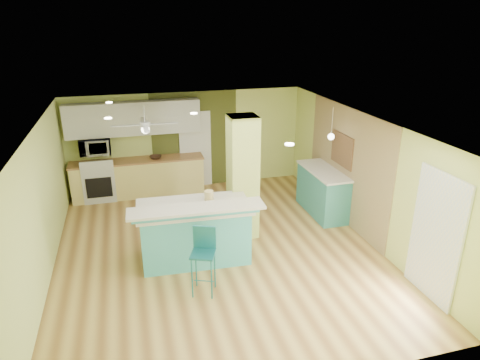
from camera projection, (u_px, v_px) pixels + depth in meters
name	position (u px, v px, depth m)	size (l,w,h in m)	color
floor	(217.00, 250.00, 8.33)	(6.00, 7.00, 0.01)	brown
ceiling	(215.00, 123.00, 7.43)	(6.00, 7.00, 0.01)	white
wall_back	(187.00, 140.00, 11.04)	(6.00, 0.01, 2.50)	#CEDE77
wall_front	(284.00, 306.00, 4.72)	(6.00, 0.01, 2.50)	#CEDE77
wall_left	(40.00, 208.00, 7.14)	(0.01, 7.00, 2.50)	#CEDE77
wall_right	(362.00, 175.00, 8.62)	(0.01, 7.00, 2.50)	#CEDE77
wood_panel	(346.00, 166.00, 9.16)	(0.02, 3.40, 2.50)	#8C7350
olive_accent	(195.00, 140.00, 11.07)	(2.20, 0.02, 2.50)	#484E1F
interior_door	(195.00, 150.00, 11.14)	(0.82, 0.05, 2.00)	white
french_door	(436.00, 237.00, 6.61)	(0.04, 1.08, 2.10)	white
column	(243.00, 178.00, 8.49)	(0.55, 0.55, 2.50)	#AFC059
kitchen_run	(139.00, 177.00, 10.72)	(3.25, 0.63, 0.94)	#E7D579
stove	(99.00, 181.00, 10.48)	(0.76, 0.66, 1.08)	silver
upper_cabinets	(133.00, 118.00, 10.30)	(3.20, 0.34, 0.80)	silver
microwave	(95.00, 147.00, 10.17)	(0.70, 0.48, 0.39)	silver
ceiling_fan	(145.00, 125.00, 9.11)	(1.41, 1.41, 0.61)	silver
pendant_lamp	(331.00, 136.00, 8.98)	(0.14, 0.14, 0.69)	white
wall_decor	(342.00, 150.00, 9.23)	(0.03, 0.90, 0.70)	brown
peninsula	(195.00, 231.00, 7.83)	(2.34, 1.33, 1.24)	teal
bar_stool	(204.00, 250.00, 6.83)	(0.48, 0.48, 1.13)	#1B707D
side_counter	(323.00, 191.00, 9.72)	(0.69, 1.62, 1.04)	teal
fruit_bowl	(156.00, 157.00, 10.61)	(0.30, 0.30, 0.07)	#392317
canister	(209.00, 196.00, 7.84)	(0.17, 0.17, 0.19)	gold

